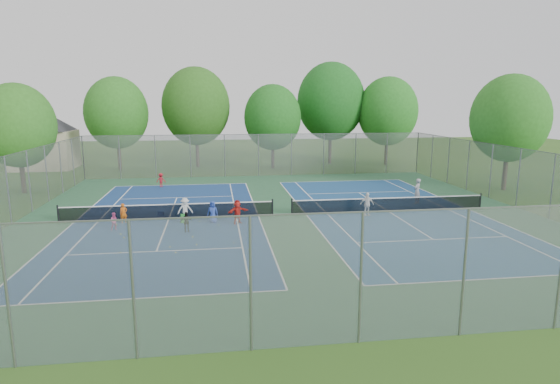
{
  "coord_description": "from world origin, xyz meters",
  "views": [
    {
      "loc": [
        -4.09,
        -28.38,
        7.07
      ],
      "look_at": [
        0.0,
        1.0,
        1.3
      ],
      "focal_mm": 30.0,
      "sensor_mm": 36.0,
      "label": 1
    }
  ],
  "objects_px": {
    "net_right": "(389,205)",
    "ball_crate": "(161,213)",
    "net_left": "(169,212)",
    "instructor": "(417,191)",
    "ball_hopper": "(183,219)"
  },
  "relations": [
    {
      "from": "net_left",
      "to": "ball_hopper",
      "type": "xyz_separation_m",
      "value": [
        0.92,
        -1.07,
        -0.19
      ]
    },
    {
      "from": "net_right",
      "to": "instructor",
      "type": "xyz_separation_m",
      "value": [
        2.83,
        2.04,
        0.44
      ]
    },
    {
      "from": "net_right",
      "to": "ball_crate",
      "type": "relative_size",
      "value": 37.9
    },
    {
      "from": "net_right",
      "to": "ball_crate",
      "type": "height_order",
      "value": "net_right"
    },
    {
      "from": "net_right",
      "to": "ball_hopper",
      "type": "xyz_separation_m",
      "value": [
        -13.08,
        -1.07,
        -0.19
      ]
    },
    {
      "from": "net_left",
      "to": "net_right",
      "type": "xyz_separation_m",
      "value": [
        14.0,
        0.0,
        0.0
      ]
    },
    {
      "from": "net_left",
      "to": "ball_crate",
      "type": "height_order",
      "value": "net_left"
    },
    {
      "from": "net_right",
      "to": "ball_hopper",
      "type": "height_order",
      "value": "net_right"
    },
    {
      "from": "net_right",
      "to": "instructor",
      "type": "distance_m",
      "value": 3.52
    },
    {
      "from": "ball_crate",
      "to": "ball_hopper",
      "type": "height_order",
      "value": "ball_hopper"
    },
    {
      "from": "net_left",
      "to": "instructor",
      "type": "distance_m",
      "value": 16.96
    },
    {
      "from": "net_right",
      "to": "ball_crate",
      "type": "distance_m",
      "value": 14.61
    },
    {
      "from": "net_left",
      "to": "net_right",
      "type": "bearing_deg",
      "value": 0.0
    },
    {
      "from": "net_left",
      "to": "net_right",
      "type": "height_order",
      "value": "same"
    },
    {
      "from": "ball_hopper",
      "to": "net_right",
      "type": "bearing_deg",
      "value": 4.68
    }
  ]
}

